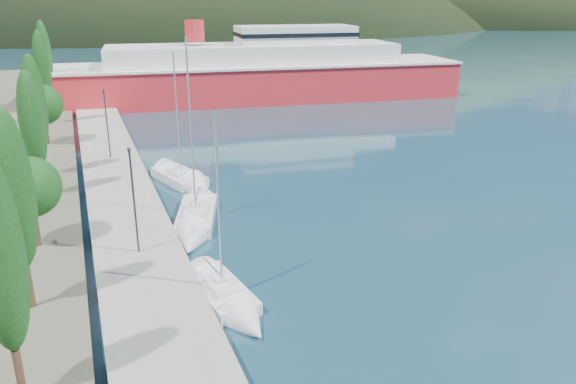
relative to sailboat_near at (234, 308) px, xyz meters
name	(u,v)px	position (x,y,z in m)	size (l,w,h in m)	color
ground	(124,64)	(5.30, 112.56, -0.29)	(1400.00, 1400.00, 0.00)	#183B4B
quay	(121,196)	(-3.70, 18.56, 0.11)	(5.00, 88.00, 0.80)	gray
tree_row	(36,113)	(-9.15, 25.29, 5.59)	(3.88, 62.45, 11.18)	#47301E
lamp_posts	(135,201)	(-3.70, 6.55, 3.79)	(0.15, 45.32, 6.06)	#2D2D33
sailboat_near	(234,308)	(0.00, 0.00, 0.00)	(3.34, 7.66, 10.64)	silver
sailboat_mid	(193,229)	(0.15, 10.44, 0.03)	(5.09, 9.58, 13.35)	silver
sailboat_far	(190,183)	(1.84, 19.90, 0.03)	(4.68, 8.26, 11.58)	silver
ferry	(256,74)	(19.38, 57.00, 3.41)	(62.22, 19.62, 12.15)	red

